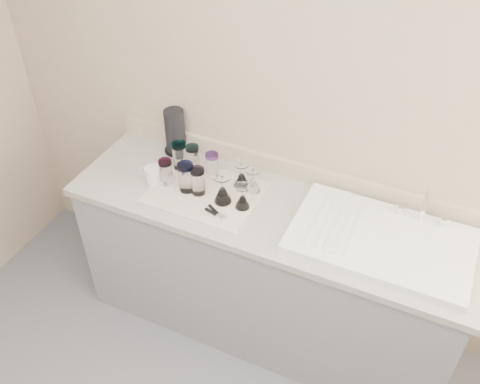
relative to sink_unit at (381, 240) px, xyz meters
The scene contains 17 objects.
room_envelope 1.47m from the sink_unit, 114.66° to the right, with size 3.54×3.50×2.52m.
counter_unit 0.72m from the sink_unit, behind, with size 2.06×0.62×0.90m.
sink_unit is the anchor object (origin of this frame).
dish_towel 0.90m from the sink_unit, behind, with size 0.55×0.42×0.01m, color silver.
tumbler_teal 1.13m from the sink_unit, behind, with size 0.08×0.08×0.15m.
tumbler_cyan 1.06m from the sink_unit, behind, with size 0.07×0.07×0.14m.
tumbler_purple 0.93m from the sink_unit, behind, with size 0.07×0.07×0.14m.
tumbler_magenta 1.12m from the sink_unit, behind, with size 0.07×0.07×0.14m.
tumbler_blue 1.00m from the sink_unit, behind, with size 0.08×0.08×0.16m.
tumbler_lavender 0.93m from the sink_unit, behind, with size 0.07×0.07×0.15m.
goblet_back_left 0.76m from the sink_unit, behind, with size 0.08×0.08×0.14m.
goblet_back_right 0.69m from the sink_unit, behind, with size 0.08×0.08×0.14m.
goblet_front_left 0.79m from the sink_unit, behind, with size 0.09×0.09×0.16m.
goblet_front_right 0.68m from the sink_unit, behind, with size 0.07×0.07×0.13m.
can_opener 0.79m from the sink_unit, 168.42° to the right, with size 0.13×0.08×0.02m.
white_mug 1.19m from the sink_unit, behind, with size 0.13×0.09×0.09m.
paper_towel_roll 1.25m from the sink_unit, 169.17° to the left, with size 0.14×0.14×0.26m.
Camera 1 is at (0.70, -0.64, 2.66)m, focal length 40.00 mm.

